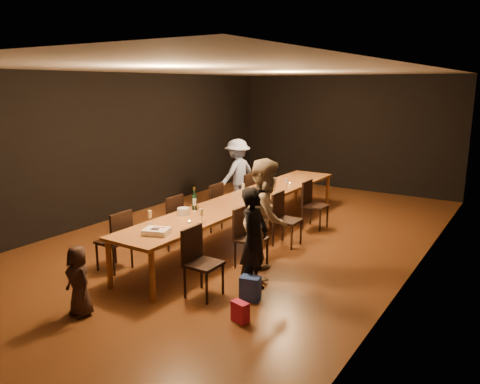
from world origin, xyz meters
The scene contains 30 objects.
ground centered at (0.00, 0.00, 0.00)m, with size 10.00×10.00×0.00m, color #411D10.
room_shell centered at (0.00, 0.00, 2.08)m, with size 6.04×10.04×3.02m.
table centered at (0.00, 0.00, 0.70)m, with size 0.90×6.00×0.75m.
chair_right_0 centered at (0.85, -2.40, 0.47)m, with size 0.42×0.42×0.93m, color black, non-canonical shape.
chair_right_1 centered at (0.85, -1.20, 0.47)m, with size 0.42×0.42×0.93m, color black, non-canonical shape.
chair_right_2 centered at (0.85, 0.00, 0.47)m, with size 0.42×0.42×0.93m, color black, non-canonical shape.
chair_right_3 centered at (0.85, 1.20, 0.47)m, with size 0.42×0.42×0.93m, color black, non-canonical shape.
chair_left_0 centered at (-0.85, -2.40, 0.47)m, with size 0.42×0.42×0.93m, color black, non-canonical shape.
chair_left_1 centered at (-0.85, -1.20, 0.47)m, with size 0.42×0.42×0.93m, color black, non-canonical shape.
chair_left_2 centered at (-0.85, 0.00, 0.47)m, with size 0.42×0.42×0.93m, color black, non-canonical shape.
chair_left_3 centered at (-0.85, 1.20, 0.47)m, with size 0.42×0.42×0.93m, color black, non-canonical shape.
woman_birthday centered at (1.32, -1.90, 0.72)m, with size 0.53×0.35×1.44m, color black.
woman_tan centered at (1.15, -1.29, 0.87)m, with size 0.84×0.66×1.73m, color #C8B296.
man_blue centered at (-1.33, 1.75, 0.78)m, with size 1.01×0.58×1.56m, color #98B0EB.
child centered at (-0.11, -3.63, 0.44)m, with size 0.43×0.28×0.88m, color #38251F.
gift_bag_red centered at (1.63, -2.73, 0.13)m, with size 0.21×0.12×0.25m, color #D11F4D.
gift_bag_blue centered at (1.43, -2.17, 0.16)m, with size 0.26×0.17×0.32m, color #2A49B7.
birthday_cake centered at (0.10, -2.47, 0.79)m, with size 0.41×0.37×0.08m.
plate_stack centered at (-0.22, -1.50, 0.80)m, with size 0.19×0.19×0.11m, color silver.
champagne_bottle centered at (-0.27, -1.16, 0.94)m, with size 0.09×0.09×0.38m, color black, non-canonical shape.
ice_bucket centered at (0.05, 0.85, 0.87)m, with size 0.21×0.21×0.23m, color silver.
wineglass_0 centered at (-0.31, -2.16, 0.85)m, with size 0.06×0.06×0.21m, color beige, non-canonical shape.
wineglass_1 centered at (0.27, -1.68, 0.85)m, with size 0.06×0.06×0.21m, color beige, non-canonical shape.
wineglass_2 centered at (-0.20, -1.24, 0.85)m, with size 0.06×0.06×0.21m, color silver, non-canonical shape.
wineglass_3 centered at (0.29, -0.52, 0.85)m, with size 0.06×0.06×0.21m, color beige, non-canonical shape.
wineglass_4 centered at (-0.18, 0.19, 0.85)m, with size 0.06×0.06×0.21m, color silver, non-canonical shape.
wineglass_5 centered at (0.27, 1.08, 0.85)m, with size 0.06×0.06×0.21m, color silver, non-canonical shape.
tealight_near centered at (0.15, -1.82, 0.77)m, with size 0.05×0.05×0.03m, color #B2B7B2.
tealight_mid centered at (0.15, -0.09, 0.77)m, with size 0.05×0.05×0.03m, color #B2B7B2.
tealight_far centered at (0.15, 1.46, 0.77)m, with size 0.05×0.05×0.03m, color #B2B7B2.
Camera 1 is at (4.38, -6.99, 2.76)m, focal length 35.00 mm.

